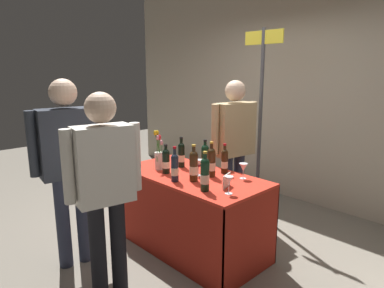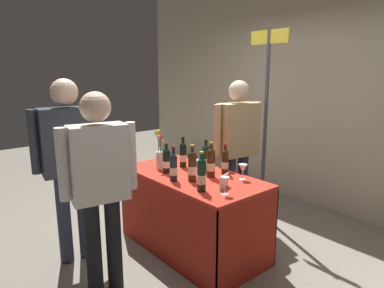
{
  "view_description": "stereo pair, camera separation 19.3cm",
  "coord_description": "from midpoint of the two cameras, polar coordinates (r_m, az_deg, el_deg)",
  "views": [
    {
      "loc": [
        2.24,
        -2.14,
        1.75
      ],
      "look_at": [
        0.0,
        0.0,
        1.07
      ],
      "focal_mm": 31.61,
      "sensor_mm": 36.0,
      "label": 1
    },
    {
      "loc": [
        2.37,
        -2.0,
        1.75
      ],
      "look_at": [
        0.0,
        0.0,
        1.07
      ],
      "focal_mm": 31.61,
      "sensor_mm": 36.0,
      "label": 2
    }
  ],
  "objects": [
    {
      "name": "display_bottle_3",
      "position": [
        3.02,
        1.88,
        -3.67
      ],
      "size": [
        0.08,
        0.08,
        0.34
      ],
      "color": "#38230F",
      "rests_on": "tasting_table"
    },
    {
      "name": "display_bottle_5",
      "position": [
        3.28,
        -2.65,
        -2.78
      ],
      "size": [
        0.07,
        0.07,
        0.29
      ],
      "color": "black",
      "rests_on": "tasting_table"
    },
    {
      "name": "featured_wine_bottle",
      "position": [
        3.32,
        4.06,
        -2.34
      ],
      "size": [
        0.08,
        0.08,
        0.32
      ],
      "color": "black",
      "rests_on": "tasting_table"
    },
    {
      "name": "display_bottle_1",
      "position": [
        3.03,
        -1.32,
        -3.87
      ],
      "size": [
        0.07,
        0.07,
        0.32
      ],
      "color": "#192333",
      "rests_on": "tasting_table"
    },
    {
      "name": "booth_signpost",
      "position": [
        4.03,
        13.74,
        6.01
      ],
      "size": [
        0.5,
        0.04,
        2.22
      ],
      "color": "#47474C",
      "rests_on": "ground_plane"
    },
    {
      "name": "flower_vase",
      "position": [
        3.41,
        -3.75,
        -2.08
      ],
      "size": [
        0.09,
        0.1,
        0.4
      ],
      "color": "silver",
      "rests_on": "tasting_table"
    },
    {
      "name": "wine_glass_near_vendor",
      "position": [
        3.12,
        10.34,
        -4.1
      ],
      "size": [
        0.08,
        0.08,
        0.15
      ],
      "color": "silver",
      "rests_on": "tasting_table"
    },
    {
      "name": "display_bottle_2",
      "position": [
        2.78,
        3.62,
        -5.13
      ],
      "size": [
        0.08,
        0.08,
        0.34
      ],
      "color": "black",
      "rests_on": "tasting_table"
    },
    {
      "name": "ground_plane",
      "position": [
        3.56,
        1.63,
        -17.12
      ],
      "size": [
        12.0,
        12.0,
        0.0
      ],
      "primitive_type": "plane",
      "color": "gray"
    },
    {
      "name": "display_bottle_6",
      "position": [
        3.26,
        7.28,
        -2.92
      ],
      "size": [
        0.07,
        0.07,
        0.29
      ],
      "color": "#38230F",
      "rests_on": "tasting_table"
    },
    {
      "name": "back_partition",
      "position": [
        4.7,
        20.72,
        8.92
      ],
      "size": [
        6.77,
        0.12,
        3.07
      ],
      "primitive_type": "cube",
      "color": "#B2A893",
      "rests_on": "ground_plane"
    },
    {
      "name": "brochure_stand",
      "position": [
        2.89,
        7.37,
        -6.32
      ],
      "size": [
        0.06,
        0.15,
        0.12
      ],
      "primitive_type": "cube",
      "rotation": [
        -0.01,
        0.0,
        5.03
      ],
      "color": "silver",
      "rests_on": "tasting_table"
    },
    {
      "name": "display_bottle_0",
      "position": [
        3.15,
        4.98,
        -3.08
      ],
      "size": [
        0.08,
        0.08,
        0.33
      ],
      "color": "#38230F",
      "rests_on": "tasting_table"
    },
    {
      "name": "tasting_table",
      "position": [
        3.33,
        1.68,
        -9.14
      ],
      "size": [
        1.47,
        0.74,
        0.77
      ],
      "color": "red",
      "rests_on": "ground_plane"
    },
    {
      "name": "wine_glass_near_taster",
      "position": [
        3.18,
        2.77,
        -3.42
      ],
      "size": [
        0.07,
        0.07,
        0.16
      ],
      "color": "silver",
      "rests_on": "tasting_table"
    },
    {
      "name": "display_bottle_4",
      "position": [
        3.47,
        0.06,
        -1.73
      ],
      "size": [
        0.07,
        0.07,
        0.32
      ],
      "color": "black",
      "rests_on": "tasting_table"
    },
    {
      "name": "taster_foreground_right",
      "position": [
        2.58,
        -13.23,
        -5.87
      ],
      "size": [
        0.28,
        0.57,
        1.61
      ],
      "rotation": [
        0.0,
        0.0,
        1.4
      ],
      "color": "black",
      "rests_on": "ground_plane"
    },
    {
      "name": "vendor_presenter",
      "position": [
        3.77,
        9.16,
        0.66
      ],
      "size": [
        0.27,
        0.63,
        1.65
      ],
      "rotation": [
        0.0,
        0.0,
        -1.71
      ],
      "color": "#2D3347",
      "rests_on": "ground_plane"
    },
    {
      "name": "wine_glass_mid",
      "position": [
        2.73,
        7.64,
        -6.33
      ],
      "size": [
        0.07,
        0.07,
        0.15
      ],
      "color": "silver",
      "rests_on": "tasting_table"
    },
    {
      "name": "taster_foreground_left",
      "position": [
        3.15,
        -18.38,
        -1.68
      ],
      "size": [
        0.28,
        0.62,
        1.68
      ],
      "rotation": [
        0.0,
        0.0,
        1.42
      ],
      "color": "#2D3347",
      "rests_on": "ground_plane"
    }
  ]
}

